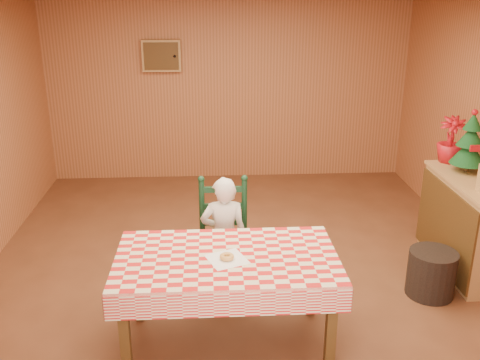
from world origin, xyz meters
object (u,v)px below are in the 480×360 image
ladder_chair (224,241)px  seated_child (224,237)px  shelf_unit (470,225)px  dining_table (227,266)px  christmas_tree (470,144)px  storage_bin (431,273)px

ladder_chair → seated_child: seated_child is taller
shelf_unit → seated_child: bearing=-172.2°
dining_table → christmas_tree: bearing=28.6°
ladder_chair → shelf_unit: size_ratio=0.87×
ladder_chair → christmas_tree: christmas_tree is taller
shelf_unit → christmas_tree: bearing=88.0°
seated_child → shelf_unit: size_ratio=0.91×
seated_child → christmas_tree: 2.55m
dining_table → storage_bin: (1.86, 0.61, -0.48)m
shelf_unit → storage_bin: 0.74m
seated_child → christmas_tree: (2.39, 0.58, 0.65)m
ladder_chair → seated_child: size_ratio=0.96×
seated_child → storage_bin: seated_child is taller
christmas_tree → storage_bin: 1.33m
seated_child → christmas_tree: christmas_tree is taller
christmas_tree → storage_bin: (-0.54, -0.70, -1.00)m
ladder_chair → shelf_unit: bearing=6.5°
storage_bin → ladder_chair: bearing=174.5°
shelf_unit → christmas_tree: christmas_tree is taller
shelf_unit → christmas_tree: 0.79m
seated_child → christmas_tree: size_ratio=1.81×
dining_table → shelf_unit: bearing=23.9°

